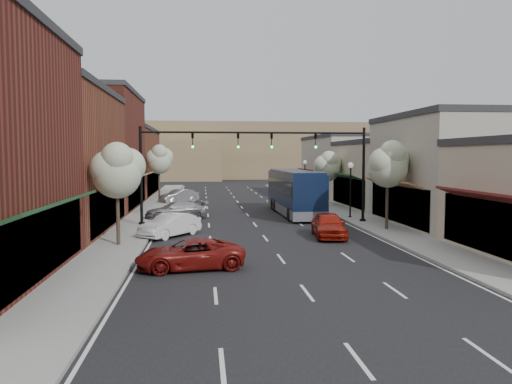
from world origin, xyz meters
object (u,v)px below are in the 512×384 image
object	(u,v)px
tree_right_near	(389,164)
signal_mast_right	(332,160)
tree_left_near	(118,170)
tree_right_far	(327,166)
red_hatchback	(329,225)
parked_car_a	(190,254)
parked_car_c	(176,210)
coach_bus	(294,192)
parked_car_e	(179,196)
tree_left_far	(159,159)
lamp_post_far	(305,173)
signal_mast_left	(175,161)
lamp_post_near	(351,181)
parked_car_b	(170,225)

from	to	relation	value
tree_right_near	signal_mast_right	bearing A→B (deg)	123.91
signal_mast_right	tree_left_near	world-z (taller)	signal_mast_right
tree_right_far	red_hatchback	xyz separation A→B (m)	(-4.48, -18.03, -3.23)
parked_car_a	parked_car_c	xyz separation A→B (m)	(-1.49, 17.45, 0.04)
parked_car_c	tree_left_near	bearing A→B (deg)	-26.55
tree_right_far	coach_bus	bearing A→B (deg)	-125.50
parked_car_a	parked_car_e	xyz separation A→B (m)	(-1.89, 31.03, 0.06)
tree_left_far	signal_mast_right	bearing A→B (deg)	-52.29
tree_right_near	lamp_post_far	bearing A→B (deg)	91.30
signal_mast_left	tree_left_near	xyz separation A→B (m)	(-2.63, -8.05, -0.40)
parked_car_a	parked_car_e	distance (m)	31.09
tree_left_far	tree_right_far	bearing A→B (deg)	-19.87
lamp_post_near	parked_car_b	distance (m)	15.53
signal_mast_left	tree_right_far	bearing A→B (deg)	40.54
signal_mast_right	parked_car_e	xyz separation A→B (m)	(-11.82, 17.32, -3.91)
coach_bus	red_hatchback	world-z (taller)	coach_bus
tree_right_far	lamp_post_near	bearing A→B (deg)	-93.31
lamp_post_near	tree_right_near	bearing A→B (deg)	-85.23
lamp_post_near	coach_bus	world-z (taller)	lamp_post_near
parked_car_b	parked_car_e	xyz separation A→B (m)	(-0.48, 22.10, 0.00)
tree_right_near	parked_car_e	xyz separation A→B (m)	(-14.55, 21.37, -3.74)
signal_mast_left	tree_right_far	world-z (taller)	signal_mast_left
tree_right_far	coach_bus	distance (m)	7.84
signal_mast_right	tree_right_far	bearing A→B (deg)	77.15
tree_right_near	parked_car_a	bearing A→B (deg)	-142.64
lamp_post_near	parked_car_a	size ratio (longest dim) A/B	0.94
red_hatchback	parked_car_b	bearing A→B (deg)	178.15
red_hatchback	parked_car_b	xyz separation A→B (m)	(-9.58, 1.30, -0.05)
parked_car_a	parked_car_c	bearing A→B (deg)	176.20
signal_mast_right	tree_left_near	distance (m)	16.05
signal_mast_right	parked_car_c	distance (m)	12.64
lamp_post_near	parked_car_b	size ratio (longest dim) A/B	1.03
red_hatchback	parked_car_c	size ratio (longest dim) A/B	0.93
tree_left_near	lamp_post_far	xyz separation A→B (m)	(16.05, 28.06, -1.22)
red_hatchback	parked_car_e	xyz separation A→B (m)	(-10.06, 23.41, -0.05)
lamp_post_far	parked_car_a	size ratio (longest dim) A/B	0.94
coach_bus	lamp_post_far	bearing A→B (deg)	73.92
parked_car_a	parked_car_c	size ratio (longest dim) A/B	0.98
parked_car_b	signal_mast_left	bearing A→B (deg)	126.49
parked_car_c	signal_mast_right	bearing A→B (deg)	57.08
coach_bus	parked_car_c	size ratio (longest dim) A/B	2.53
red_hatchback	tree_left_near	bearing A→B (deg)	-164.87
parked_car_b	parked_car_e	size ratio (longest dim) A/B	1.00
tree_left_far	parked_car_a	xyz separation A→B (m)	(3.95, -31.66, -3.95)
lamp_post_far	parked_car_e	world-z (taller)	lamp_post_far
tree_left_near	coach_bus	bearing A→B (deg)	48.59
tree_left_near	lamp_post_near	distance (m)	19.25
signal_mast_right	parked_car_c	world-z (taller)	signal_mast_right
tree_right_near	lamp_post_far	distance (m)	24.11
lamp_post_near	parked_car_b	world-z (taller)	lamp_post_near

